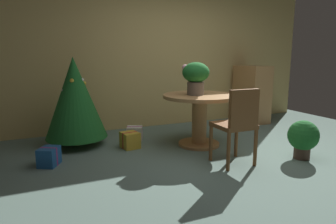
% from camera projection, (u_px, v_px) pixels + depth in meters
% --- Properties ---
extents(ground_plane, '(6.60, 6.60, 0.00)m').
position_uv_depth(ground_plane, '(237.00, 159.00, 3.80)').
color(ground_plane, slate).
extents(back_wall_panel, '(6.00, 0.10, 2.60)m').
position_uv_depth(back_wall_panel, '(168.00, 55.00, 5.53)').
color(back_wall_panel, tan).
rests_on(back_wall_panel, ground_plane).
extents(round_dining_table, '(1.05, 1.05, 0.75)m').
position_uv_depth(round_dining_table, '(199.00, 111.00, 4.31)').
color(round_dining_table, '#B27F4C').
rests_on(round_dining_table, ground_plane).
extents(flower_vase, '(0.38, 0.38, 0.46)m').
position_uv_depth(flower_vase, '(196.00, 75.00, 4.19)').
color(flower_vase, '#665B51').
rests_on(flower_vase, round_dining_table).
extents(wooden_chair_near, '(0.43, 0.42, 0.93)m').
position_uv_depth(wooden_chair_near, '(237.00, 122.00, 3.50)').
color(wooden_chair_near, brown).
rests_on(wooden_chair_near, ground_plane).
extents(holiday_tree, '(0.88, 0.88, 1.28)m').
position_uv_depth(holiday_tree, '(75.00, 98.00, 4.26)').
color(holiday_tree, brown).
rests_on(holiday_tree, ground_plane).
extents(gift_box_cream, '(0.30, 0.28, 0.21)m').
position_uv_depth(gift_box_cream, '(135.00, 133.00, 4.65)').
color(gift_box_cream, silver).
rests_on(gift_box_cream, ground_plane).
extents(gift_box_blue, '(0.29, 0.32, 0.22)m').
position_uv_depth(gift_box_blue, '(49.00, 157.00, 3.57)').
color(gift_box_blue, '#1E569E').
rests_on(gift_box_blue, ground_plane).
extents(gift_box_gold, '(0.26, 0.28, 0.23)m').
position_uv_depth(gift_box_gold, '(130.00, 140.00, 4.25)').
color(gift_box_gold, gold).
rests_on(gift_box_gold, ground_plane).
extents(wooden_cabinet, '(0.46, 0.68, 1.10)m').
position_uv_depth(wooden_cabinet, '(252.00, 94.00, 5.86)').
color(wooden_cabinet, '#B27F4C').
rests_on(wooden_cabinet, ground_plane).
extents(potted_plant, '(0.38, 0.38, 0.49)m').
position_uv_depth(potted_plant, '(303.00, 137.00, 3.78)').
color(potted_plant, '#4C382D').
rests_on(potted_plant, ground_plane).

